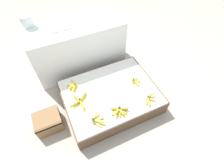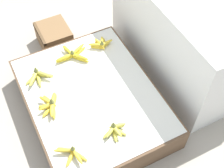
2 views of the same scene
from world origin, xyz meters
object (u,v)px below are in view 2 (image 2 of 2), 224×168
(banana_bunch_front_left, at_px, (38,76))
(banana_bunch_front_midleft, at_px, (50,105))
(banana_bunch_front_midright, at_px, (72,153))
(banana_bunch_middle_left, at_px, (73,54))
(wooden_crate, at_px, (54,36))
(banana_bunch_back_left, at_px, (101,44))
(banana_bunch_middle_midright, at_px, (115,130))

(banana_bunch_front_left, bearing_deg, banana_bunch_front_midleft, -1.59)
(banana_bunch_front_midleft, bearing_deg, banana_bunch_front_midright, -0.44)
(banana_bunch_front_left, xyz_separation_m, banana_bunch_middle_left, (-0.09, 0.31, -0.00))
(banana_bunch_middle_left, bearing_deg, wooden_crate, -176.22)
(banana_bunch_front_midright, relative_size, banana_bunch_middle_left, 0.70)
(banana_bunch_front_left, relative_size, banana_bunch_front_midleft, 0.99)
(banana_bunch_front_midright, bearing_deg, banana_bunch_middle_left, 157.17)
(banana_bunch_middle_left, distance_m, banana_bunch_back_left, 0.24)
(banana_bunch_front_midright, bearing_deg, wooden_crate, 165.95)
(banana_bunch_front_left, height_order, banana_bunch_front_midleft, banana_bunch_front_midleft)
(banana_bunch_middle_left, xyz_separation_m, banana_bunch_middle_midright, (0.74, -0.01, 0.00))
(banana_bunch_front_left, bearing_deg, banana_bunch_front_midright, -0.92)
(banana_bunch_front_midright, xyz_separation_m, banana_bunch_middle_midright, (-0.02, 0.31, 0.00))
(wooden_crate, bearing_deg, banana_bunch_middle_midright, 0.87)
(banana_bunch_front_midleft, relative_size, banana_bunch_middle_left, 0.82)
(banana_bunch_back_left, bearing_deg, banana_bunch_middle_left, -89.81)
(banana_bunch_front_midleft, xyz_separation_m, banana_bunch_middle_left, (-0.37, 0.32, -0.00))
(banana_bunch_front_midright, bearing_deg, banana_bunch_front_midleft, 179.56)
(banana_bunch_middle_left, height_order, banana_bunch_middle_midright, banana_bunch_middle_midright)
(wooden_crate, distance_m, banana_bunch_middle_midright, 1.17)
(banana_bunch_front_midright, bearing_deg, banana_bunch_front_left, 179.08)
(banana_bunch_front_left, distance_m, banana_bunch_front_midleft, 0.28)
(wooden_crate, height_order, banana_bunch_front_midleft, banana_bunch_front_midleft)
(banana_bunch_middle_midright, bearing_deg, banana_bunch_back_left, 161.12)
(banana_bunch_front_midright, xyz_separation_m, banana_bunch_back_left, (-0.77, 0.57, 0.00))
(banana_bunch_back_left, bearing_deg, banana_bunch_middle_midright, -18.88)
(banana_bunch_middle_left, relative_size, banana_bunch_back_left, 1.36)
(banana_bunch_front_left, relative_size, banana_bunch_front_midright, 1.17)
(banana_bunch_back_left, bearing_deg, banana_bunch_front_midleft, -56.72)
(banana_bunch_middle_left, distance_m, banana_bunch_middle_midright, 0.74)
(banana_bunch_front_midright, height_order, banana_bunch_middle_left, banana_bunch_middle_left)
(banana_bunch_front_left, bearing_deg, banana_bunch_middle_midright, 24.78)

